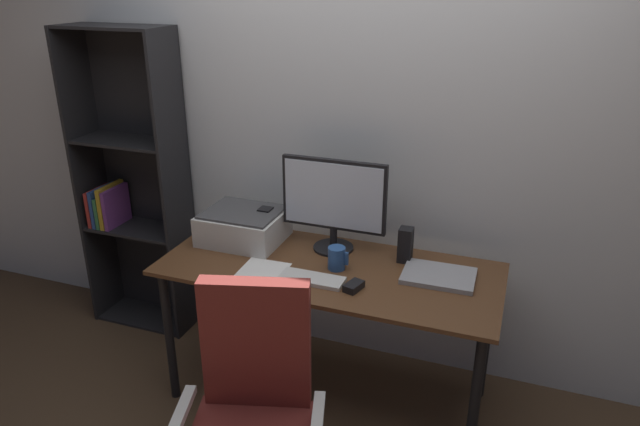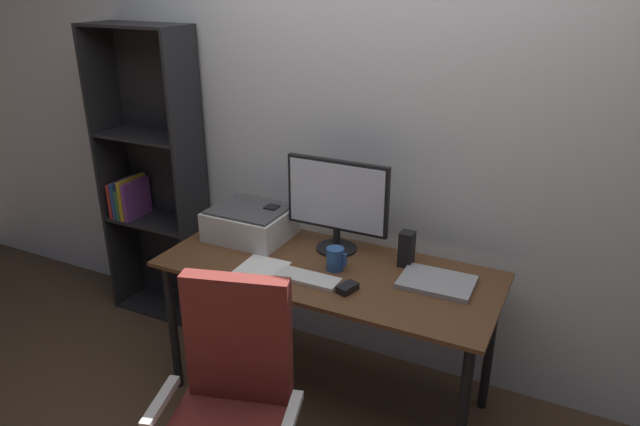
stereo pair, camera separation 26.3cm
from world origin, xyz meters
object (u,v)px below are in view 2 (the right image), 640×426
(office_chair, at_px, (231,425))
(monitor, at_px, (337,200))
(desk, at_px, (327,284))
(laptop, at_px, (437,282))
(coffee_mug, at_px, (336,259))
(speaker_left, at_px, (272,222))
(printer, at_px, (250,222))
(bookshelf, at_px, (153,180))
(speaker_right, at_px, (407,249))
(mouse, at_px, (347,288))
(keyboard, at_px, (308,278))

(office_chair, bearing_deg, monitor, 75.78)
(desk, height_order, laptop, laptop)
(coffee_mug, xyz_separation_m, laptop, (0.46, 0.07, -0.04))
(monitor, distance_m, speaker_left, 0.40)
(office_chair, bearing_deg, laptop, 43.62)
(printer, distance_m, bookshelf, 0.84)
(monitor, relative_size, office_chair, 0.51)
(speaker_right, distance_m, bookshelf, 1.65)
(office_chair, bearing_deg, mouse, 58.20)
(keyboard, height_order, speaker_left, speaker_left)
(desk, height_order, speaker_left, speaker_left)
(office_chair, bearing_deg, keyboard, 75.38)
(laptop, xyz_separation_m, office_chair, (-0.51, -0.87, -0.29))
(mouse, xyz_separation_m, bookshelf, (-1.49, 0.49, 0.11))
(mouse, distance_m, speaker_right, 0.38)
(speaker_left, bearing_deg, laptop, -7.00)
(printer, bearing_deg, desk, -14.80)
(keyboard, height_order, printer, printer)
(mouse, bearing_deg, monitor, 137.67)
(coffee_mug, bearing_deg, laptop, 8.61)
(mouse, xyz_separation_m, speaker_right, (0.15, 0.34, 0.07))
(desk, relative_size, laptop, 4.95)
(keyboard, distance_m, mouse, 0.20)
(office_chair, xyz_separation_m, bookshelf, (-1.31, 1.13, 0.40))
(speaker_right, bearing_deg, office_chair, -108.34)
(speaker_left, bearing_deg, mouse, -30.67)
(speaker_right, bearing_deg, printer, -176.54)
(desk, relative_size, speaker_left, 9.31)
(laptop, height_order, speaker_right, speaker_right)
(monitor, bearing_deg, mouse, -58.50)
(desk, distance_m, office_chair, 0.82)
(desk, xyz_separation_m, mouse, (0.17, -0.16, 0.10))
(keyboard, bearing_deg, desk, 79.26)
(speaker_left, height_order, office_chair, office_chair)
(coffee_mug, height_order, laptop, coffee_mug)
(monitor, height_order, laptop, monitor)
(keyboard, relative_size, printer, 0.72)
(mouse, height_order, speaker_right, speaker_right)
(bookshelf, bearing_deg, coffee_mug, -13.50)
(laptop, bearing_deg, mouse, -146.09)
(desk, relative_size, keyboard, 5.46)
(desk, xyz_separation_m, keyboard, (-0.03, -0.15, 0.10))
(keyboard, relative_size, laptop, 0.91)
(mouse, xyz_separation_m, laptop, (0.33, 0.23, -0.01))
(laptop, bearing_deg, desk, -172.85)
(speaker_right, height_order, bookshelf, bookshelf)
(monitor, bearing_deg, printer, -172.89)
(speaker_left, height_order, printer, speaker_left)
(desk, bearing_deg, monitor, 102.86)
(keyboard, distance_m, coffee_mug, 0.17)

